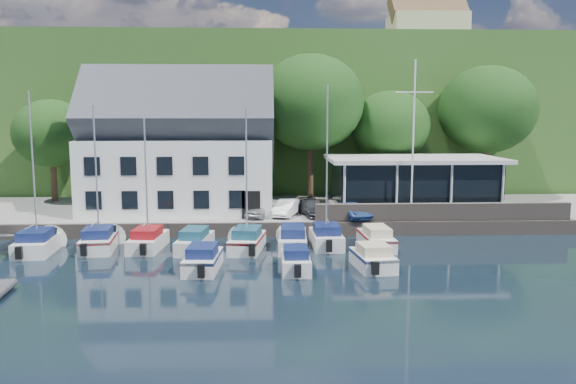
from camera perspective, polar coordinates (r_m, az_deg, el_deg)
The scene contains 31 objects.
ground at distance 28.11m, azimuth -1.20°, elevation -9.38°, with size 180.00×180.00×0.00m, color black.
quay at distance 45.04m, azimuth -1.70°, elevation -2.19°, with size 60.00×13.00×1.00m, color gray.
quay_face at distance 38.65m, azimuth -1.57°, elevation -3.85°, with size 60.00×0.30×1.00m, color #5E534B.
hillside at distance 88.86m, azimuth -2.12°, elevation 7.59°, with size 160.00×75.00×16.00m, color #2E541F.
field_patch at distance 97.55m, azimuth 2.64°, elevation 12.39°, with size 50.00×30.00×0.30m, color #596432.
farmhouse at distance 82.87m, azimuth 13.89°, elevation 15.75°, with size 10.40×7.00×8.20m, color #C3B892, non-canonical shape.
harbor_building at distance 43.93m, azimuth -10.90°, elevation 3.80°, with size 14.40×8.20×8.70m, color white, non-canonical shape.
club_pavilion at distance 44.70m, azimuth 12.56°, elevation 0.86°, with size 13.20×7.20×4.10m, color black, non-canonical shape.
seawall at distance 40.82m, azimuth 15.52°, elevation -1.94°, with size 18.00×0.50×1.20m, color #5E534B.
gangway at distance 40.10m, azimuth -25.91°, elevation -4.95°, with size 1.20×6.00×1.40m, color silver, non-canonical shape.
car_silver at distance 40.66m, azimuth -2.94°, elevation -1.72°, with size 1.38×3.43×1.17m, color #B3B3B8.
car_white at distance 41.00m, azimuth -0.12°, elevation -1.62°, with size 1.26×3.62×1.19m, color white.
car_dgrey at distance 41.23m, azimuth 2.55°, elevation -1.60°, with size 1.63×4.00×1.16m, color #313136.
car_blue at distance 40.42m, azimuth 6.56°, elevation -1.81°, with size 1.38×3.49×1.19m, color #2D4B89.
flagpole at distance 40.17m, azimuth 12.60°, elevation 5.11°, with size 2.66×0.20×11.10m, color white, non-canonical shape.
tree_0 at distance 51.62m, azimuth -22.82°, elevation 3.88°, with size 6.34×6.34×8.66m, color black, non-canonical shape.
tree_2 at distance 49.50m, azimuth -5.43°, elevation 5.25°, with size 7.52×7.52×10.28m, color black, non-canonical shape.
tree_3 at distance 48.68m, azimuth 2.32°, elevation 6.56°, with size 9.17×9.17×12.53m, color black, non-canonical shape.
tree_4 at distance 50.70m, azimuth 10.32°, elevation 4.77°, with size 6.94×6.94×9.49m, color black, non-canonical shape.
tree_5 at distance 52.87m, azimuth 19.52°, elevation 5.75°, with size 8.53×8.53×11.65m, color black, non-canonical shape.
boat_r1_0 at distance 36.83m, azimuth -24.42°, elevation 1.15°, with size 2.15×5.86×8.97m, color silver, non-canonical shape.
boat_r1_1 at distance 36.23m, azimuth -18.89°, elevation 1.32°, with size 2.04×5.88×8.96m, color silver, non-canonical shape.
boat_r1_2 at distance 35.59m, azimuth -14.21°, elevation 1.09°, with size 1.89×5.89×8.59m, color silver, non-canonical shape.
boat_r1_3 at distance 35.22m, azimuth -9.45°, elevation -4.75°, with size 1.76×5.85×1.44m, color silver, non-canonical shape.
boat_r1_4 at distance 34.23m, azimuth -4.23°, elevation 1.46°, with size 1.94×5.72×9.08m, color silver, non-canonical shape.
boat_r1_5 at distance 35.26m, azimuth 0.48°, elevation -4.58°, with size 1.88×6.72×1.49m, color silver, non-canonical shape.
boat_r1_6 at distance 35.21m, azimuth 3.96°, elevation 1.72°, with size 1.99×5.61×9.17m, color silver, non-canonical shape.
boat_r1_7 at distance 35.99m, azimuth 8.95°, elevation -4.50°, with size 1.77×6.06×1.40m, color silver, non-canonical shape.
boat_r2_2 at distance 30.76m, azimuth -8.64°, elevation -6.57°, with size 1.87×5.35×1.43m, color silver, non-canonical shape.
boat_r2_3 at distance 30.35m, azimuth 0.78°, elevation -6.76°, with size 1.65×4.81×1.34m, color silver, non-canonical shape.
boat_r2_4 at distance 31.11m, azimuth 8.62°, elevation -6.43°, with size 1.98×4.77×1.40m, color silver, non-canonical shape.
Camera 1 is at (-0.58, -26.86, 8.29)m, focal length 35.00 mm.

